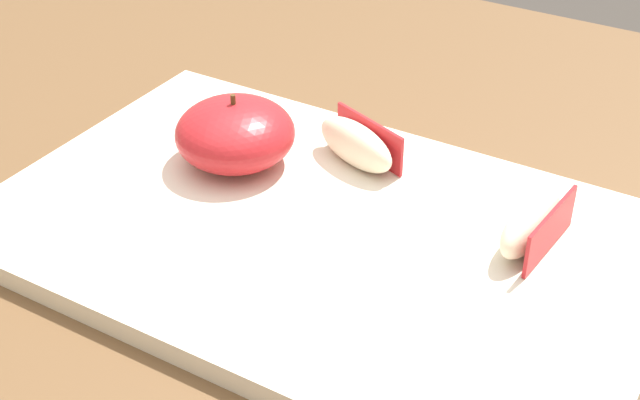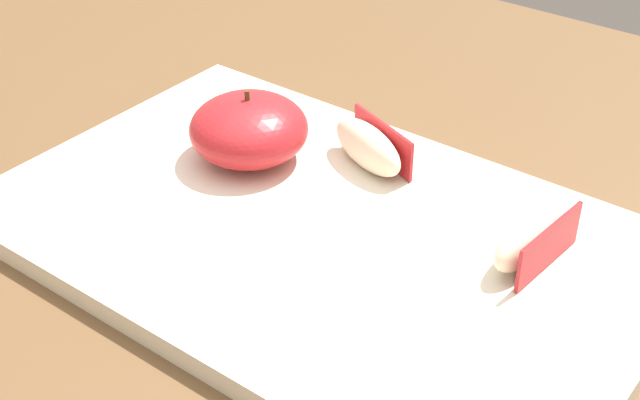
{
  "view_description": "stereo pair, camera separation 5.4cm",
  "coord_description": "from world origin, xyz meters",
  "px_view_note": "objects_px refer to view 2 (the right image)",
  "views": [
    {
      "loc": [
        0.23,
        -0.4,
        1.12
      ],
      "look_at": [
        -0.01,
        0.01,
        0.8
      ],
      "focal_mm": 50.67,
      "sensor_mm": 36.0,
      "label": 1
    },
    {
      "loc": [
        0.28,
        -0.37,
        1.12
      ],
      "look_at": [
        -0.01,
        0.01,
        0.8
      ],
      "focal_mm": 50.67,
      "sensor_mm": 36.0,
      "label": 2
    }
  ],
  "objects_px": {
    "cutting_board": "(320,235)",
    "apple_half_skin_up": "(249,129)",
    "apple_wedge_back": "(532,238)",
    "apple_wedge_left": "(369,146)"
  },
  "relations": [
    {
      "from": "apple_half_skin_up",
      "to": "apple_wedge_left",
      "type": "height_order",
      "value": "apple_half_skin_up"
    },
    {
      "from": "apple_half_skin_up",
      "to": "apple_wedge_left",
      "type": "bearing_deg",
      "value": 29.54
    },
    {
      "from": "cutting_board",
      "to": "apple_half_skin_up",
      "type": "height_order",
      "value": "apple_half_skin_up"
    },
    {
      "from": "cutting_board",
      "to": "apple_half_skin_up",
      "type": "relative_size",
      "value": 5.08
    },
    {
      "from": "cutting_board",
      "to": "apple_half_skin_up",
      "type": "distance_m",
      "value": 0.1
    },
    {
      "from": "apple_wedge_left",
      "to": "apple_wedge_back",
      "type": "bearing_deg",
      "value": -12.1
    },
    {
      "from": "apple_half_skin_up",
      "to": "apple_wedge_back",
      "type": "height_order",
      "value": "apple_half_skin_up"
    },
    {
      "from": "apple_half_skin_up",
      "to": "apple_wedge_back",
      "type": "xyz_separation_m",
      "value": [
        0.22,
        0.01,
        -0.01
      ]
    },
    {
      "from": "apple_wedge_left",
      "to": "apple_half_skin_up",
      "type": "bearing_deg",
      "value": -150.46
    },
    {
      "from": "cutting_board",
      "to": "apple_wedge_back",
      "type": "bearing_deg",
      "value": 21.78
    }
  ]
}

